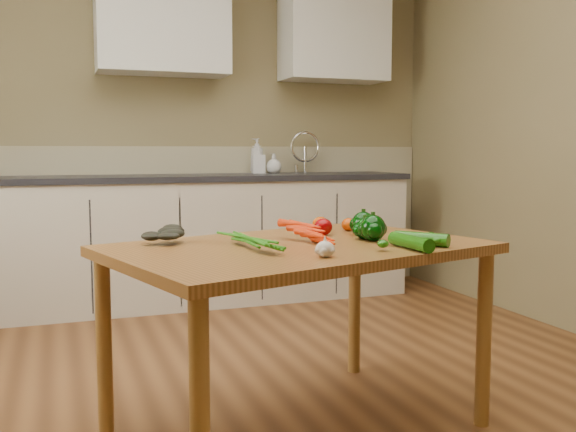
# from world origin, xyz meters

# --- Properties ---
(room) EXTENTS (4.04, 5.04, 2.64)m
(room) POSITION_xyz_m (0.00, 0.17, 1.25)
(room) COLOR brown
(room) RESTS_ON ground
(counter_run) EXTENTS (2.84, 0.64, 1.14)m
(counter_run) POSITION_xyz_m (0.21, 2.19, 0.46)
(counter_run) COLOR beige
(counter_run) RESTS_ON ground
(upper_cabinets) EXTENTS (2.15, 0.35, 0.70)m
(upper_cabinets) POSITION_xyz_m (0.51, 2.32, 1.95)
(upper_cabinets) COLOR silver
(upper_cabinets) RESTS_ON room
(table) EXTENTS (1.53, 1.20, 0.72)m
(table) POSITION_xyz_m (0.01, -0.05, 0.64)
(table) COLOR #945D2B
(table) RESTS_ON ground
(soap_bottle_a) EXTENTS (0.14, 0.14, 0.26)m
(soap_bottle_a) POSITION_xyz_m (0.59, 2.36, 1.03)
(soap_bottle_a) COLOR silver
(soap_bottle_a) RESTS_ON counter_run
(soap_bottle_b) EXTENTS (0.11, 0.11, 0.21)m
(soap_bottle_b) POSITION_xyz_m (0.59, 2.32, 1.00)
(soap_bottle_b) COLOR silver
(soap_bottle_b) RESTS_ON counter_run
(soap_bottle_c) EXTENTS (0.16, 0.16, 0.15)m
(soap_bottle_c) POSITION_xyz_m (0.70, 2.29, 0.97)
(soap_bottle_c) COLOR silver
(soap_bottle_c) RESTS_ON counter_run
(carrot_bunch) EXTENTS (0.29, 0.25, 0.07)m
(carrot_bunch) POSITION_xyz_m (-0.02, -0.05, 0.75)
(carrot_bunch) COLOR red
(carrot_bunch) RESTS_ON table
(leafy_greens) EXTENTS (0.19, 0.17, 0.10)m
(leafy_greens) POSITION_xyz_m (-0.46, 0.13, 0.77)
(leafy_greens) COLOR black
(leafy_greens) RESTS_ON table
(garlic_bulb) EXTENTS (0.06, 0.06, 0.05)m
(garlic_bulb) POSITION_xyz_m (-0.02, -0.35, 0.75)
(garlic_bulb) COLOR beige
(garlic_bulb) RESTS_ON table
(pepper_a) EXTENTS (0.08, 0.08, 0.08)m
(pepper_a) POSITION_xyz_m (0.30, -0.01, 0.76)
(pepper_a) COLOR black
(pepper_a) RESTS_ON table
(pepper_b) EXTENTS (0.10, 0.10, 0.10)m
(pepper_b) POSITION_xyz_m (0.35, 0.10, 0.77)
(pepper_b) COLOR black
(pepper_b) RESTS_ON table
(pepper_c) EXTENTS (0.10, 0.10, 0.10)m
(pepper_c) POSITION_xyz_m (0.31, -0.06, 0.77)
(pepper_c) COLOR black
(pepper_c) RESTS_ON table
(tomato_a) EXTENTS (0.08, 0.08, 0.07)m
(tomato_a) POSITION_xyz_m (0.19, 0.16, 0.76)
(tomato_a) COLOR #8A0205
(tomato_a) RESTS_ON table
(tomato_b) EXTENTS (0.07, 0.07, 0.07)m
(tomato_b) POSITION_xyz_m (0.22, 0.26, 0.75)
(tomato_b) COLOR #C13F04
(tomato_b) RESTS_ON table
(tomato_c) EXTENTS (0.06, 0.06, 0.06)m
(tomato_c) POSITION_xyz_m (0.35, 0.25, 0.75)
(tomato_c) COLOR #C13F04
(tomato_c) RESTS_ON table
(zucchini_a) EXTENTS (0.16, 0.19, 0.05)m
(zucchini_a) POSITION_xyz_m (0.42, -0.23, 0.75)
(zucchini_a) COLOR #124C08
(zucchini_a) RESTS_ON table
(zucchini_b) EXTENTS (0.06, 0.23, 0.05)m
(zucchini_b) POSITION_xyz_m (0.34, -0.29, 0.75)
(zucchini_b) COLOR #124C08
(zucchini_b) RESTS_ON table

